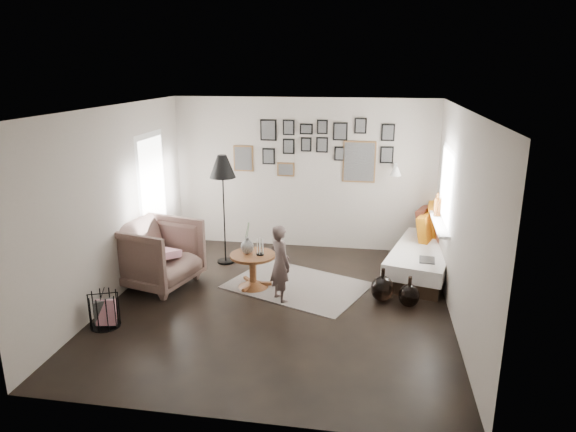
% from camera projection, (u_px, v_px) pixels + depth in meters
% --- Properties ---
extents(ground, '(4.80, 4.80, 0.00)m').
position_uv_depth(ground, '(278.00, 304.00, 6.93)').
color(ground, black).
rests_on(ground, ground).
extents(wall_back, '(4.50, 0.00, 4.50)m').
position_uv_depth(wall_back, '(303.00, 174.00, 8.84)').
color(wall_back, '#AEA498').
rests_on(wall_back, ground).
extents(wall_front, '(4.50, 0.00, 4.50)m').
position_uv_depth(wall_front, '(226.00, 288.00, 4.29)').
color(wall_front, '#AEA498').
rests_on(wall_front, ground).
extents(wall_left, '(0.00, 4.80, 4.80)m').
position_uv_depth(wall_left, '(114.00, 204.00, 6.92)').
color(wall_left, '#AEA498').
rests_on(wall_left, ground).
extents(wall_right, '(0.00, 4.80, 4.80)m').
position_uv_depth(wall_right, '(460.00, 220.00, 6.21)').
color(wall_right, '#AEA498').
rests_on(wall_right, ground).
extents(ceiling, '(4.80, 4.80, 0.00)m').
position_uv_depth(ceiling, '(277.00, 108.00, 6.20)').
color(ceiling, white).
rests_on(ceiling, wall_back).
extents(door_left, '(0.00, 2.14, 2.14)m').
position_uv_depth(door_left, '(153.00, 200.00, 8.13)').
color(door_left, white).
rests_on(door_left, wall_left).
extents(window_right, '(0.15, 1.32, 1.30)m').
position_uv_depth(window_right, '(439.00, 218.00, 7.60)').
color(window_right, white).
rests_on(window_right, wall_right).
extents(gallery_wall, '(2.74, 0.03, 1.08)m').
position_uv_depth(gallery_wall, '(320.00, 149.00, 8.65)').
color(gallery_wall, brown).
rests_on(gallery_wall, wall_back).
extents(wall_sconce, '(0.18, 0.36, 0.16)m').
position_uv_depth(wall_sconce, '(396.00, 171.00, 8.30)').
color(wall_sconce, white).
rests_on(wall_sconce, wall_back).
extents(rug, '(2.26, 1.95, 0.01)m').
position_uv_depth(rug, '(297.00, 285.00, 7.51)').
color(rug, beige).
rests_on(rug, ground).
extents(pedestal_table, '(0.65, 0.65, 0.51)m').
position_uv_depth(pedestal_table, '(253.00, 272.00, 7.39)').
color(pedestal_table, brown).
rests_on(pedestal_table, ground).
extents(vase, '(0.19, 0.19, 0.46)m').
position_uv_depth(vase, '(247.00, 244.00, 7.31)').
color(vase, black).
rests_on(vase, pedestal_table).
extents(candles, '(0.11, 0.11, 0.24)m').
position_uv_depth(candles, '(260.00, 247.00, 7.27)').
color(candles, black).
rests_on(candles, pedestal_table).
extents(daybed, '(1.30, 2.06, 0.95)m').
position_uv_depth(daybed, '(422.00, 254.00, 7.94)').
color(daybed, black).
rests_on(daybed, ground).
extents(magazine_on_daybed, '(0.24, 0.31, 0.02)m').
position_uv_depth(magazine_on_daybed, '(427.00, 260.00, 7.29)').
color(magazine_on_daybed, black).
rests_on(magazine_on_daybed, daybed).
extents(armchair, '(1.28, 1.26, 0.96)m').
position_uv_depth(armchair, '(157.00, 254.00, 7.42)').
color(armchair, brown).
rests_on(armchair, ground).
extents(armchair_cushion, '(0.54, 0.55, 0.20)m').
position_uv_depth(armchair_cushion, '(161.00, 253.00, 7.46)').
color(armchair_cushion, silver).
rests_on(armchair_cushion, armchair).
extents(floor_lamp, '(0.41, 0.41, 1.77)m').
position_uv_depth(floor_lamp, '(222.00, 171.00, 7.99)').
color(floor_lamp, black).
rests_on(floor_lamp, ground).
extents(magazine_basket, '(0.45, 0.45, 0.44)m').
position_uv_depth(magazine_basket, '(104.00, 310.00, 6.29)').
color(magazine_basket, black).
rests_on(magazine_basket, ground).
extents(demijohn_large, '(0.31, 0.31, 0.47)m').
position_uv_depth(demijohn_large, '(382.00, 288.00, 6.98)').
color(demijohn_large, black).
rests_on(demijohn_large, ground).
extents(demijohn_small, '(0.28, 0.28, 0.43)m').
position_uv_depth(demijohn_small, '(409.00, 295.00, 6.82)').
color(demijohn_small, black).
rests_on(demijohn_small, ground).
extents(child, '(0.45, 0.46, 1.08)m').
position_uv_depth(child, '(280.00, 263.00, 6.91)').
color(child, '#655250').
rests_on(child, ground).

